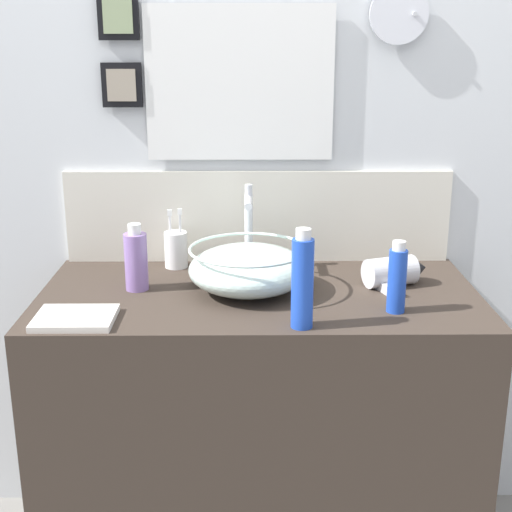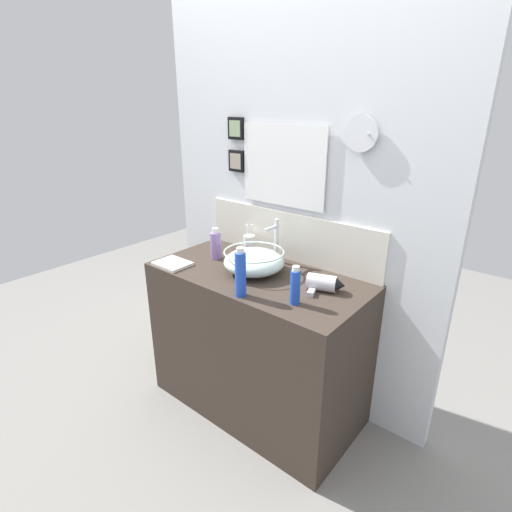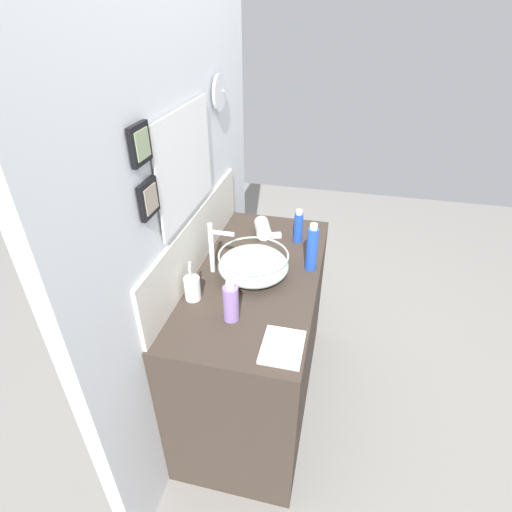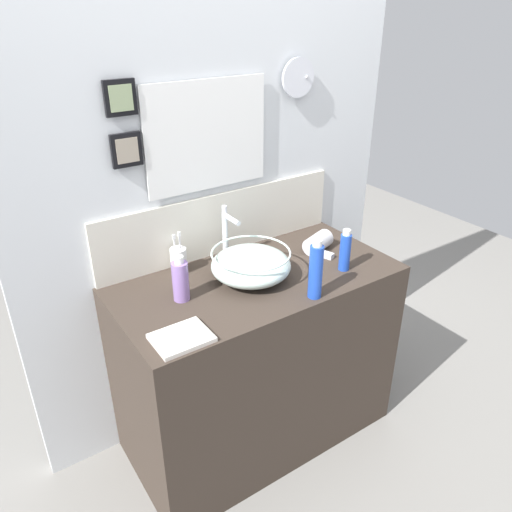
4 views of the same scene
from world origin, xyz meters
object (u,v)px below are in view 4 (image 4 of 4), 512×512
at_px(soap_dispenser, 180,280).
at_px(faucet, 227,231).
at_px(hair_drier, 320,242).
at_px(glass_bowl_sink, 251,265).
at_px(shampoo_bottle, 345,251).
at_px(toothbrush_cup, 179,260).
at_px(hand_towel, 182,338).
at_px(lotion_bottle, 316,270).

bearing_deg(soap_dispenser, faucet, 28.74).
bearing_deg(hair_drier, glass_bowl_sink, -173.76).
xyz_separation_m(faucet, hair_drier, (0.40, -0.14, -0.10)).
bearing_deg(glass_bowl_sink, shampoo_bottle, -22.60).
xyz_separation_m(shampoo_bottle, soap_dispenser, (-0.66, 0.17, -0.00)).
height_order(hair_drier, toothbrush_cup, toothbrush_cup).
bearing_deg(hair_drier, hand_towel, -162.79).
xyz_separation_m(faucet, hand_towel, (-0.41, -0.39, -0.14)).
distance_m(lotion_bottle, soap_dispenser, 0.50).
height_order(glass_bowl_sink, shampoo_bottle, shampoo_bottle).
bearing_deg(faucet, lotion_bottle, -73.84).
relative_size(faucet, hair_drier, 1.29).
height_order(faucet, toothbrush_cup, faucet).
bearing_deg(hand_towel, soap_dispenser, 63.21).
height_order(glass_bowl_sink, toothbrush_cup, toothbrush_cup).
bearing_deg(hair_drier, lotion_bottle, -133.53).
bearing_deg(hair_drier, soap_dispenser, -177.92).
relative_size(lotion_bottle, soap_dispenser, 1.31).
height_order(hair_drier, soap_dispenser, soap_dispenser).
relative_size(soap_dispenser, hand_towel, 0.96).
height_order(glass_bowl_sink, hair_drier, glass_bowl_sink).
bearing_deg(hand_towel, shampoo_bottle, 4.22).
bearing_deg(faucet, hand_towel, -136.65).
bearing_deg(faucet, shampoo_bottle, -42.60).
height_order(glass_bowl_sink, faucet, faucet).
bearing_deg(lotion_bottle, glass_bowl_sink, 116.78).
height_order(faucet, hair_drier, faucet).
height_order(shampoo_bottle, hand_towel, shampoo_bottle).
xyz_separation_m(glass_bowl_sink, hand_towel, (-0.41, -0.21, -0.06)).
xyz_separation_m(toothbrush_cup, lotion_bottle, (0.34, -0.46, 0.06)).
height_order(hair_drier, shampoo_bottle, shampoo_bottle).
relative_size(glass_bowl_sink, faucet, 1.28).
height_order(glass_bowl_sink, soap_dispenser, soap_dispenser).
xyz_separation_m(glass_bowl_sink, soap_dispenser, (-0.30, 0.02, 0.02)).
relative_size(faucet, lotion_bottle, 1.05).
bearing_deg(hand_towel, lotion_bottle, -4.02).
distance_m(glass_bowl_sink, hair_drier, 0.40).
bearing_deg(glass_bowl_sink, lotion_bottle, -63.22).
relative_size(lotion_bottle, hand_towel, 1.26).
distance_m(toothbrush_cup, lotion_bottle, 0.57).
xyz_separation_m(hair_drier, toothbrush_cup, (-0.61, 0.17, 0.02)).
height_order(soap_dispenser, hand_towel, soap_dispenser).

